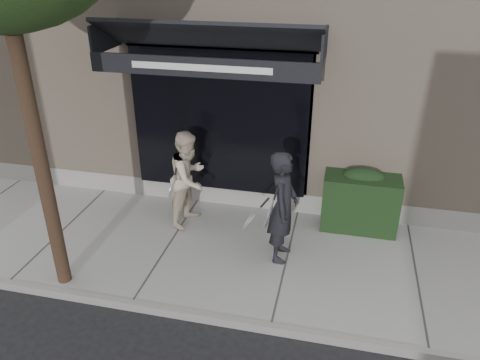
# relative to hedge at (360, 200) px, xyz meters

# --- Properties ---
(ground) EXTENTS (80.00, 80.00, 0.00)m
(ground) POSITION_rel_hedge_xyz_m (-1.10, -1.25, -0.66)
(ground) COLOR black
(ground) RESTS_ON ground
(sidewalk) EXTENTS (20.00, 3.00, 0.12)m
(sidewalk) POSITION_rel_hedge_xyz_m (-1.10, -1.25, -0.60)
(sidewalk) COLOR gray
(sidewalk) RESTS_ON ground
(curb) EXTENTS (20.00, 0.10, 0.14)m
(curb) POSITION_rel_hedge_xyz_m (-1.10, -2.80, -0.59)
(curb) COLOR gray
(curb) RESTS_ON ground
(building_facade) EXTENTS (14.30, 8.04, 5.64)m
(building_facade) POSITION_rel_hedge_xyz_m (-1.11, 3.71, 2.08)
(building_facade) COLOR tan
(building_facade) RESTS_ON ground
(hedge) EXTENTS (1.30, 0.70, 1.14)m
(hedge) POSITION_rel_hedge_xyz_m (0.00, 0.00, 0.00)
(hedge) COLOR black
(hedge) RESTS_ON sidewalk
(pedestrian_front) EXTENTS (0.80, 0.86, 1.83)m
(pedestrian_front) POSITION_rel_hedge_xyz_m (-1.21, -1.22, 0.38)
(pedestrian_front) COLOR black
(pedestrian_front) RESTS_ON sidewalk
(pedestrian_back) EXTENTS (0.84, 0.98, 1.74)m
(pedestrian_back) POSITION_rel_hedge_xyz_m (-2.97, -0.50, 0.33)
(pedestrian_back) COLOR beige
(pedestrian_back) RESTS_ON sidewalk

